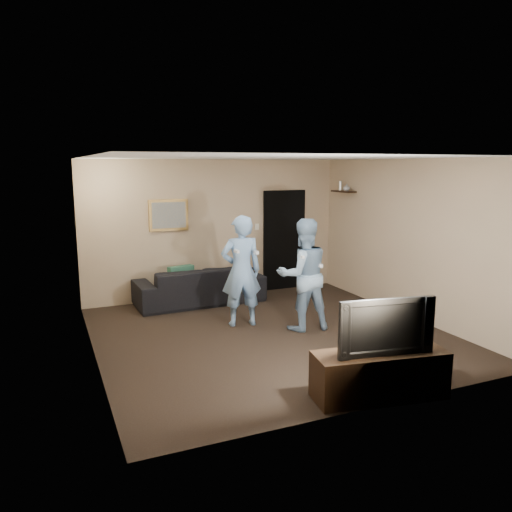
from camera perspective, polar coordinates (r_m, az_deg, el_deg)
name	(u,v)px	position (r m, az deg, el deg)	size (l,w,h in m)	color
ground	(270,334)	(7.56, 1.64, -8.93)	(5.00, 5.00, 0.00)	black
ceiling	(271,158)	(7.14, 1.75, 11.18)	(5.00, 5.00, 0.04)	silver
wall_back	(215,229)	(9.54, -4.66, 3.12)	(5.00, 0.04, 2.60)	tan
wall_front	(376,287)	(5.12, 13.59, -3.45)	(5.00, 0.04, 2.60)	tan
wall_left	(90,262)	(6.60, -18.40, -0.63)	(0.04, 5.00, 2.60)	tan
wall_right	(408,239)	(8.58, 17.02, 1.89)	(0.04, 5.00, 2.60)	tan
sofa	(200,285)	(9.19, -6.46, -3.29)	(2.32, 0.91, 0.68)	black
throw_pillow	(181,279)	(9.07, -8.56, -2.61)	(0.47, 0.15, 0.47)	#174634
painting_frame	(169,215)	(9.23, -9.96, 4.64)	(0.72, 0.05, 0.57)	olive
painting_canvas	(169,215)	(9.21, -9.92, 4.62)	(0.62, 0.01, 0.47)	slate
doorway	(284,240)	(10.10, 3.23, 1.83)	(0.90, 0.06, 2.00)	black
light_switch	(257,227)	(9.81, 0.10, 3.36)	(0.08, 0.02, 0.12)	silver
wall_shelf	(343,191)	(9.89, 9.97, 7.28)	(0.20, 0.60, 0.03)	black
shelf_vase	(347,187)	(9.80, 10.32, 7.73)	(0.13, 0.13, 0.14)	#A5A5AA
shelf_figurine	(340,186)	(9.98, 9.62, 7.92)	(0.06, 0.06, 0.18)	silver
tv_console	(380,375)	(5.73, 13.95, -13.04)	(1.47, 0.47, 0.52)	black
television	(382,324)	(5.53, 14.21, -7.59)	(1.08, 0.14, 0.62)	black
wii_player_left	(241,271)	(7.77, -1.70, -1.71)	(0.69, 0.55, 1.74)	#7AA4D4
wii_player_right	(303,275)	(7.61, 5.41, -2.13)	(0.89, 0.73, 1.71)	#86A6C3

